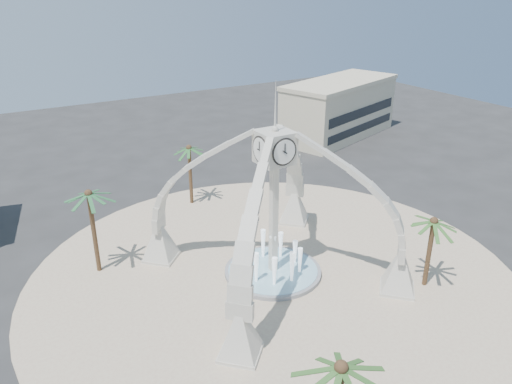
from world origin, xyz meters
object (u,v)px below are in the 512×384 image
palm_west (89,195)px  palm_south (341,369)px  palm_north (189,149)px  clock_tower (274,203)px  fountain (273,271)px  palm_east (434,222)px

palm_west → palm_south: bearing=-78.0°
palm_west → palm_north: (12.34, 8.58, -0.72)m
clock_tower → palm_west: bearing=147.1°
fountain → palm_south: bearing=-113.1°
fountain → palm_north: 17.53m
fountain → palm_west: 16.04m
clock_tower → palm_west: 14.60m
clock_tower → fountain: clock_tower is taller
palm_west → clock_tower: bearing=-32.9°
palm_east → palm_north: (-9.45, 24.13, 0.60)m
palm_west → palm_south: (5.20, -24.47, -0.63)m
palm_north → fountain: bearing=-90.3°
palm_south → clock_tower: bearing=66.9°
fountain → palm_north: palm_north is taller
palm_east → palm_north: bearing=111.4°
palm_east → palm_west: (-21.79, 15.54, 1.32)m
clock_tower → fountain: (0.00, 0.00, -6.20)m
fountain → palm_south: (-7.06, -16.56, 6.03)m
palm_north → palm_west: bearing=-145.2°
palm_west → palm_north: 15.05m
fountain → palm_north: bearing=89.7°
palm_east → palm_north: palm_north is taller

